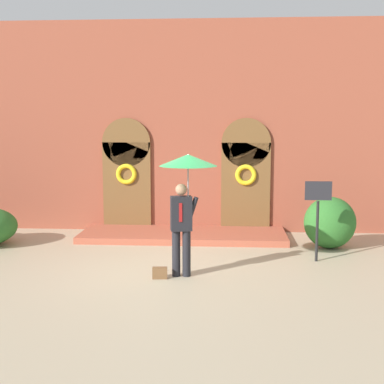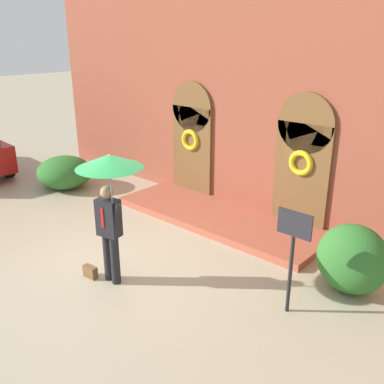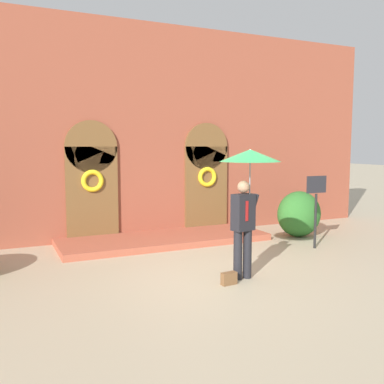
% 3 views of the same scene
% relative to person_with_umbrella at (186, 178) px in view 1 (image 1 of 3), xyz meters
% --- Properties ---
extents(ground_plane, '(80.00, 80.00, 0.00)m').
position_rel_person_with_umbrella_xyz_m(ground_plane, '(-0.35, 0.29, -1.91)').
color(ground_plane, tan).
extents(building_facade, '(14.00, 2.30, 5.60)m').
position_rel_person_with_umbrella_xyz_m(building_facade, '(-0.35, 4.44, 0.77)').
color(building_facade, brown).
rests_on(building_facade, ground).
extents(person_with_umbrella, '(1.10, 1.10, 2.36)m').
position_rel_person_with_umbrella_xyz_m(person_with_umbrella, '(0.00, 0.00, 0.00)').
color(person_with_umbrella, black).
rests_on(person_with_umbrella, ground).
extents(handbag, '(0.29, 0.14, 0.22)m').
position_rel_person_with_umbrella_xyz_m(handbag, '(-0.49, -0.20, -1.80)').
color(handbag, brown).
rests_on(handbag, ground).
extents(sign_post, '(0.56, 0.06, 1.72)m').
position_rel_person_with_umbrella_xyz_m(sign_post, '(2.69, 1.29, -0.75)').
color(sign_post, black).
rests_on(sign_post, ground).
extents(shrub_right, '(1.21, 1.01, 1.22)m').
position_rel_person_with_umbrella_xyz_m(shrub_right, '(3.18, 2.50, -1.30)').
color(shrub_right, '#2D6B28').
rests_on(shrub_right, ground).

